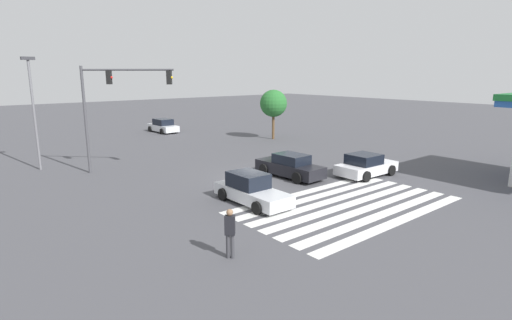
# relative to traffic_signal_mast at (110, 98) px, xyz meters

# --- Properties ---
(ground_plane) EXTENTS (154.74, 154.74, 0.00)m
(ground_plane) POSITION_rel_traffic_signal_mast_xyz_m (6.58, -6.58, -4.92)
(ground_plane) COLOR #47474C
(crosswalk_markings) EXTENTS (11.22, 6.30, 0.01)m
(crosswalk_markings) POSITION_rel_traffic_signal_mast_xyz_m (6.58, -13.77, -4.91)
(crosswalk_markings) COLOR silver
(crosswalk_markings) RESTS_ON ground_plane
(traffic_signal_mast) EXTENTS (4.34, 4.34, 6.91)m
(traffic_signal_mast) POSITION_rel_traffic_signal_mast_xyz_m (0.00, 0.00, 0.00)
(traffic_signal_mast) COLOR #47474C
(traffic_signal_mast) RESTS_ON ground_plane
(car_0) EXTENTS (1.91, 4.51, 1.54)m
(car_0) POSITION_rel_traffic_signal_mast_xyz_m (3.08, -10.46, -4.23)
(car_0) COLOR silver
(car_0) RESTS_ON ground_plane
(car_1) EXTENTS (4.23, 2.27, 1.44)m
(car_1) POSITION_rel_traffic_signal_mast_xyz_m (12.20, -10.80, -4.26)
(car_1) COLOR silver
(car_1) RESTS_ON ground_plane
(car_2) EXTENTS (2.13, 4.40, 1.50)m
(car_2) POSITION_rel_traffic_signal_mast_xyz_m (11.08, 15.34, -4.23)
(car_2) COLOR silver
(car_2) RESTS_ON ground_plane
(car_3) EXTENTS (2.08, 4.76, 1.49)m
(car_3) POSITION_rel_traffic_signal_mast_xyz_m (8.24, -7.94, -4.23)
(car_3) COLOR black
(car_3) RESTS_ON ground_plane
(pedestrian) EXTENTS (0.41, 0.41, 1.83)m
(pedestrian) POSITION_rel_traffic_signal_mast_xyz_m (-1.35, -14.82, -3.88)
(pedestrian) COLOR #38383D
(pedestrian) RESTS_ON ground_plane
(street_light_pole_a) EXTENTS (0.80, 0.36, 7.49)m
(street_light_pole_a) POSITION_rel_traffic_signal_mast_xyz_m (-3.58, 4.26, -0.39)
(street_light_pole_a) COLOR slate
(street_light_pole_a) RESTS_ON ground_plane
(tree_corner_a) EXTENTS (2.67, 2.67, 4.89)m
(tree_corner_a) POSITION_rel_traffic_signal_mast_xyz_m (17.44, 3.96, -1.38)
(tree_corner_a) COLOR brown
(tree_corner_a) RESTS_ON ground_plane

